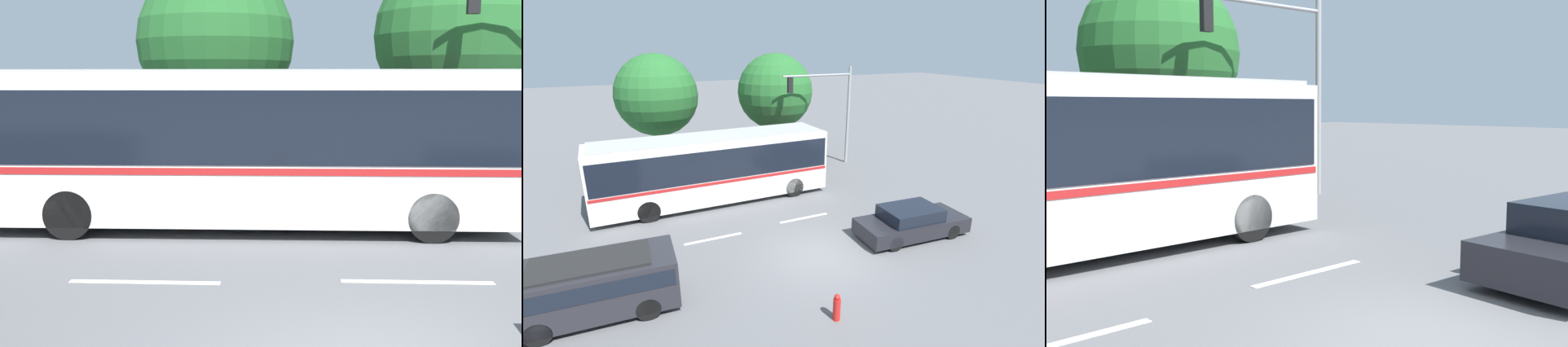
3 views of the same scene
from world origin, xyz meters
TOP-DOWN VIEW (x-y plane):
  - ground_plane at (0.00, 0.00)m, footprint 140.00×140.00m
  - city_bus at (-2.15, 6.94)m, footprint 11.57×2.68m
  - sedan_foreground at (4.23, -0.14)m, footprint 4.69×2.12m
  - suv_left_lane at (-7.64, -0.10)m, footprint 4.73×2.14m
  - traffic_light_pole at (6.36, 9.89)m, footprint 4.72×0.24m
  - flowering_hedge at (1.48, 10.03)m, footprint 7.09×1.04m
  - street_tree_left at (-3.57, 14.83)m, footprint 5.16×5.16m
  - street_tree_centre at (3.91, 13.23)m, footprint 5.01×5.01m
  - fire_hydrant at (-1.34, -3.33)m, footprint 0.22×0.22m
  - lane_stripe_near at (0.99, 3.20)m, footprint 2.40×0.16m
  - lane_stripe_mid at (-3.32, 2.98)m, footprint 2.40×0.16m

SIDE VIEW (x-z plane):
  - ground_plane at x=0.00m, z-range 0.00..0.00m
  - lane_stripe_near at x=0.99m, z-range 0.00..0.01m
  - lane_stripe_mid at x=-3.32m, z-range 0.00..0.01m
  - fire_hydrant at x=-1.34m, z-range -0.02..0.84m
  - sedan_foreground at x=4.23m, z-range -0.03..1.26m
  - flowering_hedge at x=1.48m, z-range -0.01..1.60m
  - suv_left_lane at x=-7.64m, z-range 0.14..1.92m
  - city_bus at x=-2.15m, z-range 0.23..3.62m
  - traffic_light_pole at x=6.36m, z-range 0.93..7.16m
  - street_tree_left at x=-3.57m, z-range 0.94..7.99m
  - street_tree_centre at x=3.91m, z-range 0.99..8.01m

